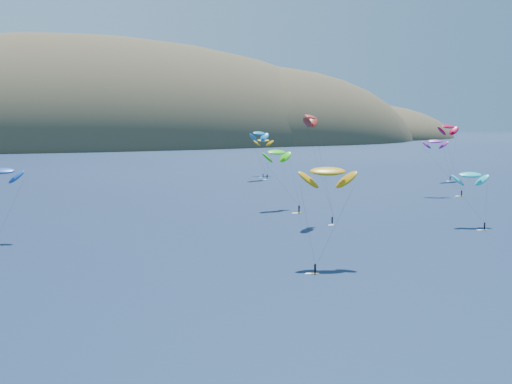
{
  "coord_description": "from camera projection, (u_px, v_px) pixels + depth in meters",
  "views": [
    {
      "loc": [
        -67.5,
        -69.6,
        27.33
      ],
      "look_at": [
        -6.2,
        80.0,
        9.0
      ],
      "focal_mm": 50.0,
      "sensor_mm": 36.0,
      "label": 1
    }
  ],
  "objects": [
    {
      "name": "kitesurfer_6",
      "position": [
        435.0,
        141.0,
        231.75
      ],
      "size": [
        11.36,
        10.41,
        19.88
      ],
      "rotation": [
        0.0,
        0.0,
        -0.46
      ],
      "color": "yellow",
      "rests_on": "ground"
    },
    {
      "name": "kitesurfer_8",
      "position": [
        448.0,
        127.0,
        281.92
      ],
      "size": [
        12.05,
        8.31,
        24.45
      ],
      "rotation": [
        0.0,
        0.0,
        0.27
      ],
      "color": "yellow",
      "rests_on": "ground"
    },
    {
      "name": "kitesurfer_11",
      "position": [
        263.0,
        140.0,
        304.39
      ],
      "size": [
        8.86,
        11.75,
        17.24
      ],
      "rotation": [
        0.0,
        0.0,
        -0.19
      ],
      "color": "yellow",
      "rests_on": "ground"
    },
    {
      "name": "kitesurfer_5",
      "position": [
        470.0,
        175.0,
        170.76
      ],
      "size": [
        9.42,
        11.01,
        14.61
      ],
      "rotation": [
        0.0,
        0.0,
        -0.29
      ],
      "color": "yellow",
      "rests_on": "ground"
    },
    {
      "name": "kitesurfer_9",
      "position": [
        310.0,
        117.0,
        173.32
      ],
      "size": [
        8.45,
        10.3,
        28.33
      ],
      "rotation": [
        0.0,
        0.0,
        0.88
      ],
      "color": "yellow",
      "rests_on": "ground"
    },
    {
      "name": "island",
      "position": [
        96.0,
        155.0,
        625.61
      ],
      "size": [
        730.0,
        300.0,
        210.0
      ],
      "color": "#3D3526",
      "rests_on": "ground"
    },
    {
      "name": "kitesurfer_3",
      "position": [
        277.0,
        152.0,
        200.27
      ],
      "size": [
        10.2,
        14.68,
        18.52
      ],
      "rotation": [
        0.0,
        0.0,
        0.25
      ],
      "color": "yellow",
      "rests_on": "ground"
    },
    {
      "name": "kitesurfer_2",
      "position": [
        328.0,
        171.0,
        127.31
      ],
      "size": [
        12.12,
        11.3,
        19.44
      ],
      "rotation": [
        0.0,
        0.0,
        -0.34
      ],
      "color": "yellow",
      "rests_on": "ground"
    },
    {
      "name": "kitesurfer_10",
      "position": [
        1.0,
        171.0,
        150.35
      ],
      "size": [
        9.23,
        9.47,
        17.27
      ],
      "rotation": [
        0.0,
        0.0,
        -0.13
      ],
      "color": "yellow",
      "rests_on": "ground"
    },
    {
      "name": "kitesurfer_4",
      "position": [
        259.0,
        133.0,
        286.57
      ],
      "size": [
        11.78,
        9.7,
        21.56
      ],
      "rotation": [
        0.0,
        0.0,
        0.53
      ],
      "color": "yellow",
      "rests_on": "ground"
    }
  ]
}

